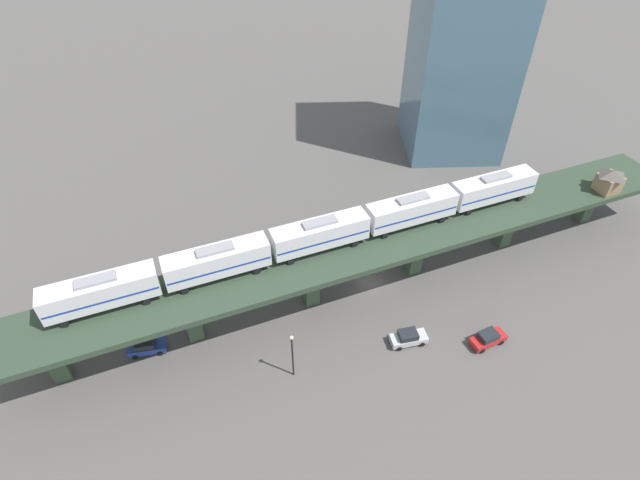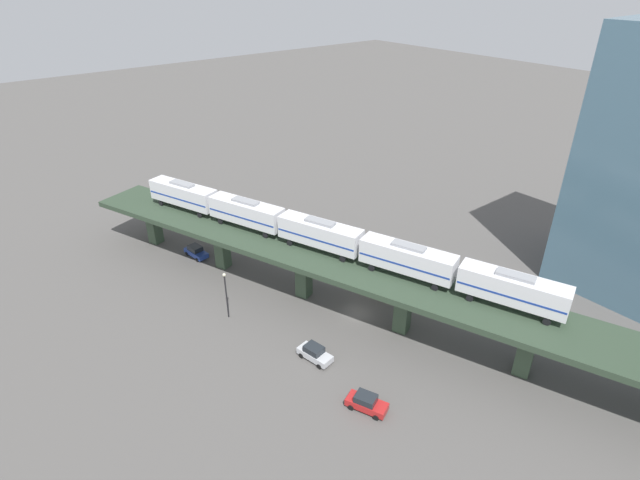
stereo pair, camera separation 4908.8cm
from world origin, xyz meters
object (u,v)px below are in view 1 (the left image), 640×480
subway_train (320,234)px  street_car_red (488,338)px  signal_hut (610,180)px  street_lamp (292,353)px  delivery_truck (351,234)px  street_car_blue (147,346)px  street_car_silver (408,338)px  office_tower (464,49)px

subway_train → street_car_red: (9.53, 19.67, -8.94)m
signal_hut → street_lamp: 50.74m
subway_train → delivery_truck: size_ratio=8.26×
street_car_blue → delivery_truck: bearing=125.4°
street_car_red → street_lamp: 23.64m
street_car_silver → street_car_red: same height
subway_train → street_car_red: subway_train is taller
signal_hut → office_tower: 31.54m
subway_train → street_car_red: bearing=64.2°
street_car_silver → street_lamp: (3.91, -13.71, 3.17)m
signal_hut → street_car_red: (20.29, -21.40, -8.20)m
street_car_blue → delivery_truck: delivery_truck is taller
street_car_silver → delivery_truck: 18.96m
signal_hut → office_tower: size_ratio=0.11×
subway_train → signal_hut: subway_train is taller
street_car_silver → street_car_blue: (0.01, -30.93, 0.00)m
signal_hut → street_car_red: 30.61m
signal_hut → street_car_red: signal_hut is taller
subway_train → signal_hut: 42.46m
street_car_silver → street_car_red: 9.48m
street_car_red → street_car_blue: (-0.47, -40.40, 0.00)m
street_lamp → subway_train: bearing=164.9°
street_car_blue → delivery_truck: (-18.19, 25.61, 0.82)m
street_lamp → office_tower: bearing=149.8°
street_car_silver → street_car_blue: bearing=-90.0°
street_car_blue → delivery_truck: size_ratio=0.64×
subway_train → office_tower: bearing=145.3°
subway_train → street_car_blue: (9.06, -20.73, -8.94)m
street_car_silver → street_car_blue: size_ratio=1.01×
subway_train → street_lamp: bearing=-15.1°
delivery_truck → street_lamp: (22.09, -8.38, 2.35)m
signal_hut → street_car_blue: signal_hut is taller
street_car_red → delivery_truck: 23.82m
street_car_red → delivery_truck: delivery_truck is taller
delivery_truck → office_tower: bearing=143.3°
street_car_red → street_car_blue: 40.40m
street_car_red → office_tower: 49.56m
street_car_red → subway_train: bearing=-115.8°
subway_train → delivery_truck: bearing=151.9°
delivery_truck → street_lamp: street_lamp is taller
signal_hut → delivery_truck: (1.63, -36.19, -7.38)m
street_car_blue → office_tower: 67.13m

